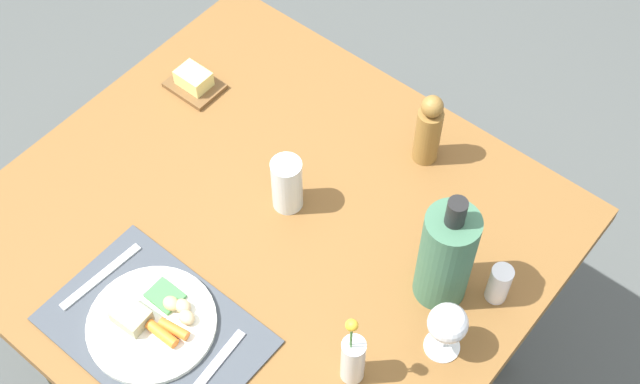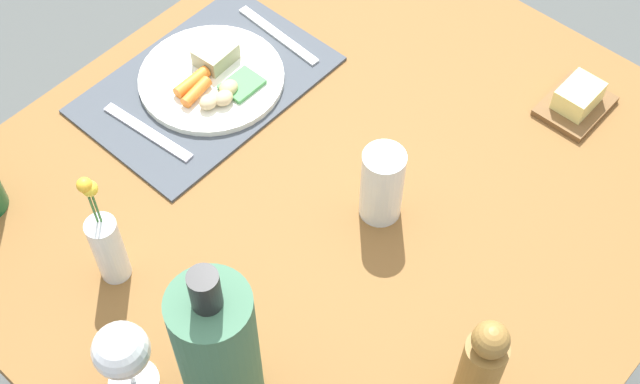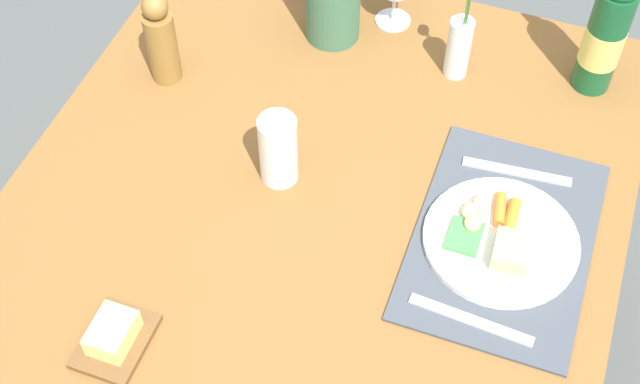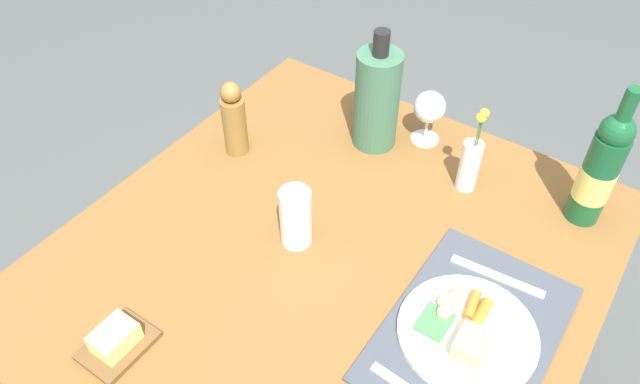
{
  "view_description": "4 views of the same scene",
  "coord_description": "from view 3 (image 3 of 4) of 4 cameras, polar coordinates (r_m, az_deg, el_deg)",
  "views": [
    {
      "loc": [
        0.74,
        -0.72,
        2.33
      ],
      "look_at": [
        0.07,
        0.1,
        0.84
      ],
      "focal_mm": 48.38,
      "sensor_mm": 36.0,
      "label": 1
    },
    {
      "loc": [
        0.67,
        0.55,
        1.92
      ],
      "look_at": [
        0.07,
        0.01,
        0.81
      ],
      "focal_mm": 49.26,
      "sensor_mm": 36.0,
      "label": 2
    },
    {
      "loc": [
        -0.92,
        -0.33,
        1.98
      ],
      "look_at": [
        -0.05,
        -0.01,
        0.78
      ],
      "focal_mm": 49.55,
      "sensor_mm": 36.0,
      "label": 3
    },
    {
      "loc": [
        -0.69,
        -0.45,
        1.73
      ],
      "look_at": [
        0.07,
        0.07,
        0.83
      ],
      "focal_mm": 33.75,
      "sensor_mm": 36.0,
      "label": 4
    }
  ],
  "objects": [
    {
      "name": "pepper_mill",
      "position": [
        1.72,
        -10.23,
        9.65
      ],
      "size": [
        0.06,
        0.06,
        0.2
      ],
      "color": "olive",
      "rests_on": "dining_table"
    },
    {
      "name": "flower_vase",
      "position": [
        1.73,
        9.0,
        9.45
      ],
      "size": [
        0.05,
        0.05,
        0.23
      ],
      "color": "silver",
      "rests_on": "dining_table"
    },
    {
      "name": "placemat",
      "position": [
        1.54,
        11.75,
        -2.99
      ],
      "size": [
        0.44,
        0.29,
        0.01
      ],
      "primitive_type": "cube",
      "color": "#40474F",
      "rests_on": "dining_table"
    },
    {
      "name": "wine_bottle",
      "position": [
        1.73,
        18.08,
        9.96
      ],
      "size": [
        0.08,
        0.08,
        0.34
      ],
      "color": "#16532B",
      "rests_on": "dining_table"
    },
    {
      "name": "fork",
      "position": [
        1.43,
        9.71,
        -8.14
      ],
      "size": [
        0.03,
        0.21,
        0.0
      ],
      "primitive_type": "cube",
      "rotation": [
        0.0,
        0.0,
        -0.06
      ],
      "color": "silver",
      "rests_on": "placemat"
    },
    {
      "name": "ground_plane",
      "position": [
        2.21,
        0.11,
        -11.54
      ],
      "size": [
        8.0,
        8.0,
        0.0
      ],
      "primitive_type": "plane",
      "color": "#4C504E"
    },
    {
      "name": "dinner_plate",
      "position": [
        1.52,
        11.51,
        -2.94
      ],
      "size": [
        0.26,
        0.26,
        0.05
      ],
      "color": "white",
      "rests_on": "placemat"
    },
    {
      "name": "dining_table",
      "position": [
        1.65,
        0.14,
        -1.59
      ],
      "size": [
        1.15,
        1.07,
        0.74
      ],
      "color": "brown",
      "rests_on": "ground_plane"
    },
    {
      "name": "knife",
      "position": [
        1.62,
        12.59,
        1.29
      ],
      "size": [
        0.03,
        0.2,
        0.0
      ],
      "primitive_type": "cube",
      "rotation": [
        0.0,
        0.0,
        0.08
      ],
      "color": "silver",
      "rests_on": "placemat"
    },
    {
      "name": "water_tumbler",
      "position": [
        1.54,
        -2.7,
        2.54
      ],
      "size": [
        0.07,
        0.07,
        0.14
      ],
      "color": "silver",
      "rests_on": "dining_table"
    },
    {
      "name": "butter_dish",
      "position": [
        1.42,
        -13.17,
        -9.08
      ],
      "size": [
        0.13,
        0.1,
        0.05
      ],
      "color": "brown",
      "rests_on": "dining_table"
    }
  ]
}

